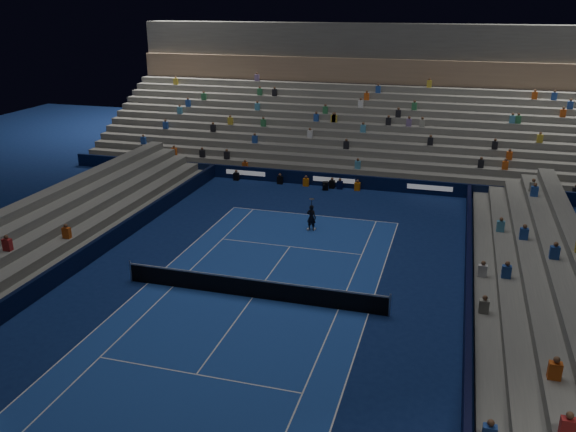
% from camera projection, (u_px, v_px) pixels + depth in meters
% --- Properties ---
extents(ground, '(90.00, 90.00, 0.00)m').
position_uv_depth(ground, '(253.00, 298.00, 28.13)').
color(ground, navy).
rests_on(ground, ground).
extents(court_surface, '(10.97, 23.77, 0.01)m').
position_uv_depth(court_surface, '(253.00, 297.00, 28.13)').
color(court_surface, '#1C429C').
rests_on(court_surface, ground).
extents(sponsor_barrier_far, '(44.00, 0.25, 1.00)m').
position_uv_depth(sponsor_barrier_far, '(334.00, 180.00, 44.66)').
color(sponsor_barrier_far, black).
rests_on(sponsor_barrier_far, ground).
extents(sponsor_barrier_east, '(0.25, 37.00, 1.00)m').
position_uv_depth(sponsor_barrier_east, '(467.00, 317.00, 25.43)').
color(sponsor_barrier_east, black).
rests_on(sponsor_barrier_east, ground).
extents(sponsor_barrier_west, '(0.25, 37.00, 1.00)m').
position_uv_depth(sponsor_barrier_west, '(73.00, 264.00, 30.49)').
color(sponsor_barrier_west, black).
rests_on(sponsor_barrier_west, ground).
extents(grandstand_main, '(44.00, 15.20, 11.20)m').
position_uv_depth(grandstand_main, '(357.00, 119.00, 52.17)').
color(grandstand_main, slate).
rests_on(grandstand_main, ground).
extents(grandstand_east, '(5.00, 37.00, 2.50)m').
position_uv_depth(grandstand_east, '(557.00, 319.00, 24.39)').
color(grandstand_east, slate).
rests_on(grandstand_east, ground).
extents(grandstand_west, '(5.00, 37.00, 2.50)m').
position_uv_depth(grandstand_west, '(15.00, 249.00, 31.25)').
color(grandstand_west, slate).
rests_on(grandstand_west, ground).
extents(tennis_net, '(12.90, 0.10, 1.10)m').
position_uv_depth(tennis_net, '(253.00, 288.00, 27.96)').
color(tennis_net, '#B2B2B7').
rests_on(tennis_net, ground).
extents(tennis_player, '(0.65, 0.49, 1.61)m').
position_uv_depth(tennis_player, '(311.00, 218.00, 36.11)').
color(tennis_player, black).
rests_on(tennis_player, ground).
extents(broadcast_camera, '(0.53, 0.93, 0.57)m').
position_uv_depth(broadcast_camera, '(325.00, 186.00, 43.99)').
color(broadcast_camera, black).
rests_on(broadcast_camera, ground).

